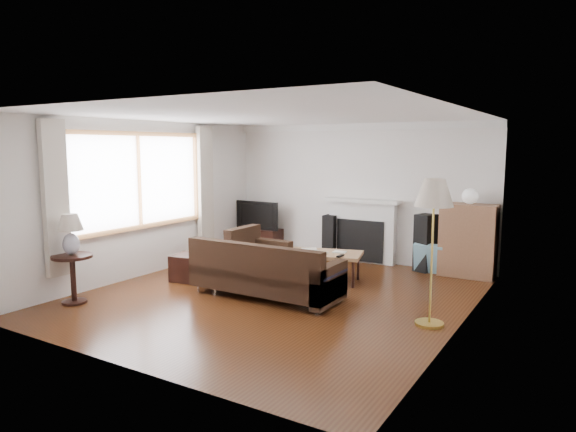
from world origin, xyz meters
The scene contains 17 objects.
room centered at (0.00, 0.00, 1.25)m, with size 5.10×5.60×2.54m.
window centered at (-2.45, -0.20, 1.55)m, with size 0.12×2.74×1.54m, color brown.
curtain_near centered at (-2.40, -1.72, 1.40)m, with size 0.10×0.35×2.10m, color beige.
curtain_far centered at (-2.40, 1.32, 1.40)m, with size 0.10×0.35×2.10m, color beige.
fireplace centered at (0.15, 2.64, 0.57)m, with size 1.40×0.26×1.15m, color white.
tv_stand centered at (-2.02, 2.50, 0.23)m, with size 0.91×0.41×0.45m, color black.
television centered at (-1.99, 2.50, 0.73)m, with size 0.97×0.13×0.56m, color black.
speaker_left centered at (-0.44, 2.55, 0.41)m, with size 0.23×0.28×0.83m, color black.
speaker_right centered at (1.35, 2.53, 0.48)m, with size 0.27×0.32×0.97m, color black.
bookshelf centered at (2.04, 2.52, 0.59)m, with size 0.86×0.41×1.18m, color brown.
globe_lamp centered at (2.04, 2.52, 1.30)m, with size 0.25×0.25×0.25m, color white.
sectional_sofa centered at (-0.11, -0.11, 0.37)m, with size 2.30×1.68×0.74m, color black.
coffee_table centered at (0.18, 1.04, 0.23)m, with size 1.19×0.65×0.46m, color #9C714A.
footstool centered at (-1.63, 0.01, 0.20)m, with size 0.48×0.48×0.41m, color black.
floor_lamp centered at (2.18, -0.08, 0.86)m, with size 0.44×0.44×1.72m, color gold.
side_table centered at (-2.15, -1.70, 0.33)m, with size 0.53×0.53×0.66m, color black.
table_lamp centered at (-2.15, -1.70, 0.93)m, with size 0.33×0.33×0.54m, color silver.
Camera 1 is at (3.77, -5.92, 2.08)m, focal length 32.00 mm.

